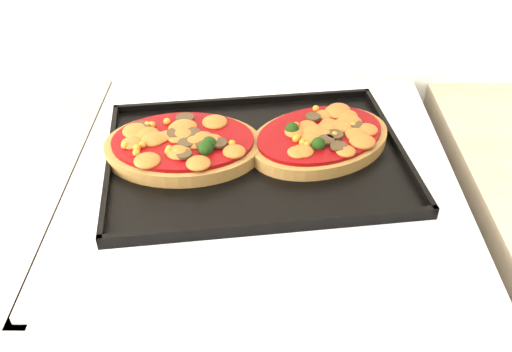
# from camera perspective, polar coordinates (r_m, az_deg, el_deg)

# --- Properties ---
(stove) EXTENTS (0.60, 0.60, 0.91)m
(stove) POSITION_cam_1_polar(r_m,az_deg,el_deg) (1.21, 0.50, -16.77)
(stove) COLOR white
(stove) RESTS_ON floor
(baking_tray) EXTENTS (0.50, 0.40, 0.02)m
(baking_tray) POSITION_cam_1_polar(r_m,az_deg,el_deg) (0.89, 0.03, 2.06)
(baking_tray) COLOR black
(baking_tray) RESTS_ON stove
(pizza_left) EXTENTS (0.25, 0.18, 0.04)m
(pizza_left) POSITION_cam_1_polar(r_m,az_deg,el_deg) (0.90, -7.30, 3.19)
(pizza_left) COLOR olive
(pizza_left) RESTS_ON baking_tray
(pizza_right) EXTENTS (0.29, 0.26, 0.03)m
(pizza_right) POSITION_cam_1_polar(r_m,az_deg,el_deg) (0.91, 6.38, 3.85)
(pizza_right) COLOR olive
(pizza_right) RESTS_ON baking_tray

